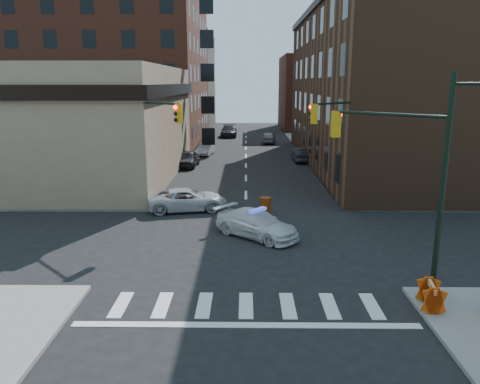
{
  "coord_description": "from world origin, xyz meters",
  "views": [
    {
      "loc": [
        -0.03,
        -22.16,
        7.81
      ],
      "look_at": [
        -0.32,
        1.61,
        2.2
      ],
      "focal_mm": 35.0,
      "sensor_mm": 36.0,
      "label": 1
    }
  ],
  "objects_px": {
    "barrel_road": "(265,207)",
    "barricade_nw_a": "(102,194)",
    "pickup": "(187,200)",
    "parked_car_wfar": "(206,149)",
    "police_car": "(257,224)",
    "parked_car_enear": "(301,155)",
    "barrel_bank": "(164,204)",
    "parked_car_wnear": "(188,159)",
    "pedestrian_b": "(82,192)",
    "pedestrian_a": "(115,194)"
  },
  "relations": [
    {
      "from": "pedestrian_b",
      "to": "parked_car_enear",
      "type": "bearing_deg",
      "value": 15.7
    },
    {
      "from": "pickup",
      "to": "pedestrian_a",
      "type": "relative_size",
      "value": 2.88
    },
    {
      "from": "police_car",
      "to": "pickup",
      "type": "relative_size",
      "value": 0.96
    },
    {
      "from": "parked_car_wnear",
      "to": "parked_car_enear",
      "type": "relative_size",
      "value": 1.08
    },
    {
      "from": "parked_car_enear",
      "to": "barrel_road",
      "type": "relative_size",
      "value": 3.64
    },
    {
      "from": "police_car",
      "to": "parked_car_wnear",
      "type": "bearing_deg",
      "value": 57.03
    },
    {
      "from": "police_car",
      "to": "pedestrian_b",
      "type": "distance_m",
      "value": 12.25
    },
    {
      "from": "barrel_road",
      "to": "barrel_bank",
      "type": "relative_size",
      "value": 1.19
    },
    {
      "from": "parked_car_enear",
      "to": "pedestrian_a",
      "type": "distance_m",
      "value": 22.86
    },
    {
      "from": "pedestrian_b",
      "to": "pedestrian_a",
      "type": "bearing_deg",
      "value": -43.0
    },
    {
      "from": "parked_car_wfar",
      "to": "barrel_bank",
      "type": "distance_m",
      "value": 23.11
    },
    {
      "from": "barricade_nw_a",
      "to": "parked_car_enear",
      "type": "bearing_deg",
      "value": 54.62
    },
    {
      "from": "pickup",
      "to": "parked_car_wnear",
      "type": "xyz_separation_m",
      "value": [
        -1.86,
        15.37,
        0.08
      ]
    },
    {
      "from": "police_car",
      "to": "parked_car_enear",
      "type": "bearing_deg",
      "value": 28.64
    },
    {
      "from": "pedestrian_b",
      "to": "barrel_road",
      "type": "relative_size",
      "value": 1.57
    },
    {
      "from": "barricade_nw_a",
      "to": "parked_car_wnear",
      "type": "bearing_deg",
      "value": 80.3
    },
    {
      "from": "barrel_road",
      "to": "barricade_nw_a",
      "type": "bearing_deg",
      "value": 164.38
    },
    {
      "from": "parked_car_wnear",
      "to": "barricade_nw_a",
      "type": "relative_size",
      "value": 3.73
    },
    {
      "from": "police_car",
      "to": "barricade_nw_a",
      "type": "bearing_deg",
      "value": 96.55
    },
    {
      "from": "pickup",
      "to": "barrel_road",
      "type": "relative_size",
      "value": 4.28
    },
    {
      "from": "parked_car_enear",
      "to": "parked_car_wnear",
      "type": "bearing_deg",
      "value": 12.72
    },
    {
      "from": "pedestrian_b",
      "to": "barricade_nw_a",
      "type": "xyz_separation_m",
      "value": [
        0.87,
        1.26,
        -0.45
      ]
    },
    {
      "from": "parked_car_wfar",
      "to": "barrel_bank",
      "type": "xyz_separation_m",
      "value": [
        -0.61,
        -23.11,
        -0.18
      ]
    },
    {
      "from": "barrel_bank",
      "to": "barricade_nw_a",
      "type": "relative_size",
      "value": 0.8
    },
    {
      "from": "barrel_road",
      "to": "barricade_nw_a",
      "type": "height_order",
      "value": "barrel_road"
    },
    {
      "from": "parked_car_wnear",
      "to": "barrel_bank",
      "type": "bearing_deg",
      "value": -84.54
    },
    {
      "from": "barrel_bank",
      "to": "barrel_road",
      "type": "bearing_deg",
      "value": -8.5
    },
    {
      "from": "parked_car_wnear",
      "to": "pedestrian_b",
      "type": "relative_size",
      "value": 2.5
    },
    {
      "from": "parked_car_wfar",
      "to": "pedestrian_b",
      "type": "relative_size",
      "value": 2.22
    },
    {
      "from": "barrel_bank",
      "to": "barricade_nw_a",
      "type": "height_order",
      "value": "barricade_nw_a"
    },
    {
      "from": "pickup",
      "to": "parked_car_wfar",
      "type": "distance_m",
      "value": 22.75
    },
    {
      "from": "pickup",
      "to": "barrel_bank",
      "type": "distance_m",
      "value": 1.44
    },
    {
      "from": "parked_car_wnear",
      "to": "barricade_nw_a",
      "type": "distance_m",
      "value": 14.25
    },
    {
      "from": "pickup",
      "to": "barrel_bank",
      "type": "height_order",
      "value": "pickup"
    },
    {
      "from": "parked_car_wfar",
      "to": "pedestrian_b",
      "type": "height_order",
      "value": "pedestrian_b"
    },
    {
      "from": "pedestrian_a",
      "to": "barricade_nw_a",
      "type": "relative_size",
      "value": 1.42
    },
    {
      "from": "pedestrian_a",
      "to": "barricade_nw_a",
      "type": "xyz_separation_m",
      "value": [
        -1.33,
        1.66,
        -0.4
      ]
    },
    {
      "from": "pedestrian_a",
      "to": "pedestrian_b",
      "type": "relative_size",
      "value": 0.95
    },
    {
      "from": "pickup",
      "to": "parked_car_enear",
      "type": "height_order",
      "value": "parked_car_enear"
    },
    {
      "from": "parked_car_wnear",
      "to": "pedestrian_a",
      "type": "height_order",
      "value": "pedestrian_a"
    },
    {
      "from": "pickup",
      "to": "pedestrian_a",
      "type": "bearing_deg",
      "value": 78.06
    },
    {
      "from": "parked_car_wfar",
      "to": "barrel_road",
      "type": "relative_size",
      "value": 3.49
    },
    {
      "from": "parked_car_enear",
      "to": "barrel_road",
      "type": "height_order",
      "value": "parked_car_enear"
    },
    {
      "from": "parked_car_enear",
      "to": "barricade_nw_a",
      "type": "distance_m",
      "value": 22.42
    },
    {
      "from": "pedestrian_a",
      "to": "barrel_bank",
      "type": "distance_m",
      "value": 3.21
    },
    {
      "from": "police_car",
      "to": "parked_car_enear",
      "type": "xyz_separation_m",
      "value": [
        4.95,
        23.45,
        0.01
      ]
    },
    {
      "from": "pedestrian_b",
      "to": "barrel_road",
      "type": "bearing_deg",
      "value": -41.28
    },
    {
      "from": "parked_car_wfar",
      "to": "barricade_nw_a",
      "type": "height_order",
      "value": "parked_car_wfar"
    },
    {
      "from": "police_car",
      "to": "barrel_road",
      "type": "xyz_separation_m",
      "value": [
        0.61,
        3.8,
        -0.11
      ]
    },
    {
      "from": "parked_car_wnear",
      "to": "parked_car_enear",
      "type": "bearing_deg",
      "value": 18.92
    }
  ]
}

